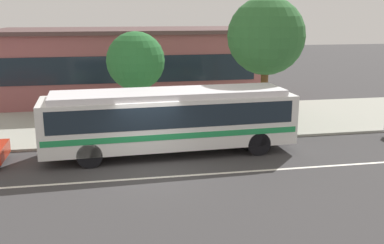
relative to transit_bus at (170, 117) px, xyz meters
The scene contains 10 objects.
ground_plane 2.77m from the transit_bus, 117.19° to the right, with size 120.00×120.00×0.00m, color #393839.
sidewalk_slab 5.66m from the transit_bus, 100.97° to the left, with size 60.00×8.00×0.12m, color #9C9D91.
lane_stripe_center 3.40m from the transit_bus, 110.20° to the right, with size 56.00×0.16×0.01m, color silver.
transit_bus is the anchor object (origin of this frame).
pedestrian_waiting_near_sign 4.09m from the transit_bus, 29.50° to the left, with size 0.36×0.36×1.76m.
pedestrian_walking_along_curb 3.40m from the transit_bus, 36.70° to the left, with size 0.40×0.40×1.72m.
bus_stop_sign 3.71m from the transit_bus, 31.69° to the left, with size 0.11×0.44×2.41m.
street_tree_near_stop 5.12m from the transit_bus, 103.22° to the left, with size 2.97×2.97×4.86m.
street_tree_mid_block 7.23m from the transit_bus, 33.62° to the left, with size 3.93×3.93×6.57m.
station_building 12.91m from the transit_bus, 94.46° to the left, with size 17.15×7.85×4.79m.
Camera 1 is at (-1.47, -16.27, 5.96)m, focal length 41.98 mm.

